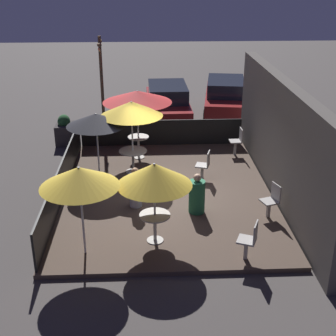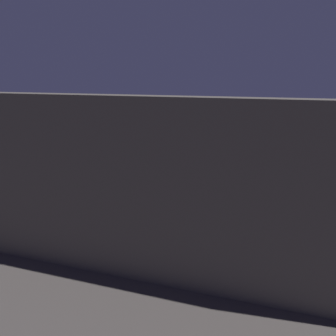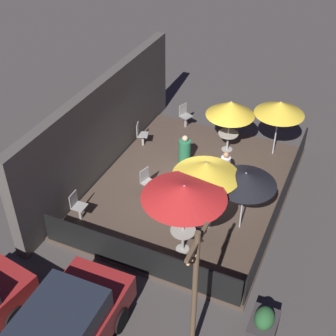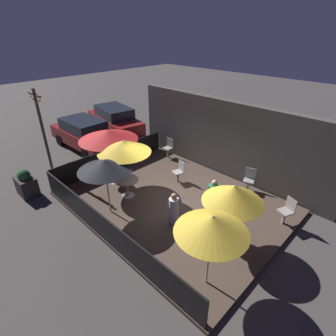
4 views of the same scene
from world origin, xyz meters
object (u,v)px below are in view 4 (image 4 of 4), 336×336
object	(u,v)px
patio_umbrella_0	(108,135)
dining_table_2	(127,183)
dining_table_0	(112,170)
patron_1	(174,210)
patio_chair_0	(179,171)
light_post	(43,129)
patio_chair_3	(287,210)
parked_car_0	(84,133)
patron_0	(213,195)
patio_umbrella_4	(105,165)
parked_car_1	(115,119)
patio_umbrella_1	(234,194)
patio_chair_1	(168,147)
dining_table_1	(229,227)
patio_chair_2	(249,179)
patio_umbrella_2	(124,146)
planter_box	(26,184)

from	to	relation	value
patio_umbrella_0	dining_table_2	xyz separation A→B (m)	(1.21, -0.16, -1.57)
dining_table_0	patron_1	size ratio (longest dim) A/B	0.66
dining_table_2	patio_chair_0	world-z (taller)	patio_chair_0
patio_umbrella_0	patio_chair_0	distance (m)	3.22
light_post	patio_chair_3	bearing A→B (deg)	23.59
dining_table_0	patron_1	world-z (taller)	patron_1
patio_chair_0	dining_table_0	bearing A→B (deg)	-25.85
patio_umbrella_0	patio_chair_3	xyz separation A→B (m)	(6.21, 2.53, -1.62)
patio_umbrella_0	parked_car_0	xyz separation A→B (m)	(-4.31, 1.19, -1.42)
patron_0	patron_1	bearing A→B (deg)	60.66
patio_umbrella_4	patron_1	bearing A→B (deg)	30.31
parked_car_1	patio_umbrella_1	bearing A→B (deg)	-8.78
patio_chair_1	patron_0	distance (m)	4.45
patron_1	patio_umbrella_1	bearing A→B (deg)	97.49
patio_chair_1	patron_1	bearing A→B (deg)	44.77
patio_chair_0	dining_table_2	bearing A→B (deg)	0.00
patio_chair_3	patron_1	bearing A→B (deg)	-23.13
dining_table_1	light_post	size ratio (longest dim) A/B	0.19
patio_umbrella_4	patio_chair_2	distance (m)	5.63
patio_chair_1	parked_car_1	world-z (taller)	parked_car_1
dining_table_2	light_post	world-z (taller)	light_post
patio_umbrella_0	patio_chair_2	bearing A→B (deg)	39.16
patio_chair_2	parked_car_1	bearing A→B (deg)	-110.46
patio_umbrella_4	dining_table_0	world-z (taller)	patio_umbrella_4
patio_umbrella_4	parked_car_0	size ratio (longest dim) A/B	0.46
light_post	dining_table_0	bearing A→B (deg)	26.79
parked_car_1	parked_car_0	bearing A→B (deg)	-62.62
patio_umbrella_2	parked_car_1	world-z (taller)	patio_umbrella_2
patio_chair_0	patio_umbrella_0	bearing A→B (deg)	-25.85
patio_umbrella_0	patio_umbrella_1	world-z (taller)	patio_umbrella_0
dining_table_1	parked_car_1	distance (m)	11.03
dining_table_1	patio_chair_2	xyz separation A→B (m)	(-1.03, 3.05, -0.06)
dining_table_2	planter_box	xyz separation A→B (m)	(-3.06, -2.63, -0.20)
patio_chair_2	patron_1	size ratio (longest dim) A/B	0.80
patio_umbrella_2	dining_table_1	distance (m)	4.44
patio_chair_3	planter_box	distance (m)	9.66
patio_chair_3	parked_car_0	distance (m)	10.61
patio_umbrella_2	dining_table_2	world-z (taller)	patio_umbrella_2
patio_chair_3	patron_1	size ratio (longest dim) A/B	0.83
patio_umbrella_4	patron_0	xyz separation A→B (m)	(2.40, 2.80, -1.38)
patio_chair_2	patio_chair_3	bearing A→B (deg)	44.29
dining_table_0	patio_chair_2	world-z (taller)	patio_chair_2
dining_table_1	patio_chair_2	bearing A→B (deg)	108.70
patron_0	planter_box	size ratio (longest dim) A/B	0.99
patio_umbrella_4	parked_car_1	bearing A→B (deg)	143.36
patio_umbrella_0	patron_0	bearing A→B (deg)	21.92
patio_umbrella_0	parked_car_0	distance (m)	4.69
patio_umbrella_4	patio_chair_2	bearing A→B (deg)	59.71
patron_0	patio_umbrella_0	bearing A→B (deg)	6.54
dining_table_2	patron_0	world-z (taller)	patron_0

